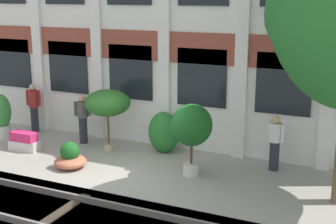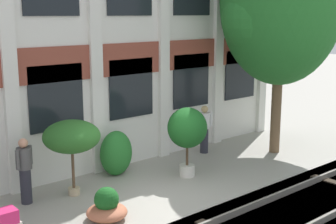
# 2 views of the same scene
# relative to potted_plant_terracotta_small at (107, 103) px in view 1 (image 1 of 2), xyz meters

# --- Properties ---
(ground_plane) EXTENTS (80.00, 80.00, 0.00)m
(ground_plane) POSITION_rel_potted_plant_terracotta_small_xyz_m (1.39, -1.79, -1.46)
(ground_plane) COLOR #9E998E
(apartment_facade) EXTENTS (14.59, 0.64, 7.09)m
(apartment_facade) POSITION_rel_potted_plant_terracotta_small_xyz_m (1.39, 1.33, 2.08)
(apartment_facade) COLOR silver
(apartment_facade) RESTS_ON ground
(rail_tracks) EXTENTS (22.23, 2.80, 0.43)m
(rail_tracks) POSITION_rel_potted_plant_terracotta_small_xyz_m (1.39, -4.12, -1.60)
(rail_tracks) COLOR #423F3A
(rail_tracks) RESTS_ON ground
(potted_plant_terracotta_small) EXTENTS (1.38, 1.38, 1.87)m
(potted_plant_terracotta_small) POSITION_rel_potted_plant_terracotta_small_xyz_m (0.00, 0.00, 0.00)
(potted_plant_terracotta_small) COLOR tan
(potted_plant_terracotta_small) RESTS_ON ground
(potted_plant_wide_bowl) EXTENTS (0.89, 0.89, 0.73)m
(potted_plant_wide_bowl) POSITION_rel_potted_plant_terracotta_small_xyz_m (-0.17, -1.72, -1.19)
(potted_plant_wide_bowl) COLOR #B76647
(potted_plant_wide_bowl) RESTS_ON ground
(potted_plant_square_trough) EXTENTS (0.93, 0.50, 0.57)m
(potted_plant_square_trough) POSITION_rel_potted_plant_terracotta_small_xyz_m (-2.32, -1.09, -1.19)
(potted_plant_square_trough) COLOR beige
(potted_plant_square_trough) RESTS_ON ground
(potted_plant_tall_urn) EXTENTS (1.07, 1.07, 1.91)m
(potted_plant_tall_urn) POSITION_rel_potted_plant_terracotta_small_xyz_m (3.03, -0.81, -0.16)
(potted_plant_tall_urn) COLOR beige
(potted_plant_tall_urn) RESTS_ON ground
(potted_plant_ribbed_drum) EXTENTS (0.62, 0.62, 1.51)m
(potted_plant_ribbed_drum) POSITION_rel_potted_plant_terracotta_small_xyz_m (-3.69, -0.53, -0.66)
(potted_plant_ribbed_drum) COLOR beige
(potted_plant_ribbed_drum) RESTS_ON ground
(resident_by_doorway) EXTENTS (0.52, 0.34, 1.67)m
(resident_by_doorway) POSITION_rel_potted_plant_terracotta_small_xyz_m (-3.36, 0.64, -0.57)
(resident_by_doorway) COLOR #282833
(resident_by_doorway) RESTS_ON ground
(resident_watching_tracks) EXTENTS (0.49, 0.34, 1.57)m
(resident_watching_tracks) POSITION_rel_potted_plant_terracotta_small_xyz_m (-1.10, 0.26, -0.63)
(resident_watching_tracks) COLOR #282833
(resident_watching_tracks) RESTS_ON ground
(resident_near_plants) EXTENTS (0.49, 0.34, 1.53)m
(resident_near_plants) POSITION_rel_potted_plant_terracotta_small_xyz_m (4.93, 0.44, -0.65)
(resident_near_plants) COLOR #282833
(resident_near_plants) RESTS_ON ground
(topiary_hedge) EXTENTS (0.98, 0.74, 1.24)m
(topiary_hedge) POSITION_rel_potted_plant_terracotta_small_xyz_m (1.61, 0.52, -0.84)
(topiary_hedge) COLOR #236B28
(topiary_hedge) RESTS_ON ground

